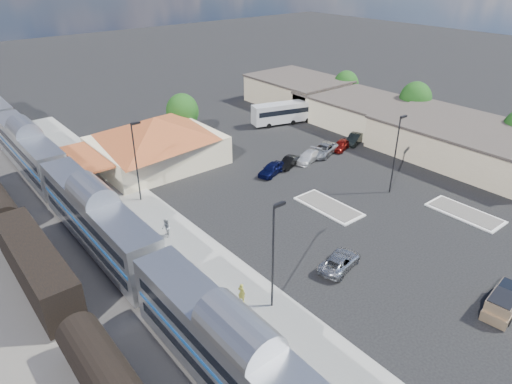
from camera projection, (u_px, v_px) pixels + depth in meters
ground at (316, 227)px, 45.37m from camera, size 280.00×280.00×0.00m
railbed at (77, 270)px, 39.08m from camera, size 16.00×100.00×0.12m
platform at (180, 243)px, 42.73m from camera, size 5.50×92.00×0.18m
passenger_train at (97, 222)px, 40.74m from camera, size 3.00×104.00×5.55m
freight_cars at (37, 268)px, 36.33m from camera, size 2.80×46.00×4.00m
station_depot at (156, 141)px, 57.88m from camera, size 18.35×12.24×6.20m
buildings_east at (378, 115)px, 69.83m from camera, size 14.40×51.40×4.80m
traffic_island_south at (329, 206)px, 48.94m from camera, size 3.30×7.50×0.21m
traffic_island_north at (465, 213)px, 47.66m from camera, size 3.30×7.50×0.21m
lamp_plat_s at (274, 249)px, 32.67m from camera, size 1.08×0.25×9.00m
lamp_plat_n at (136, 156)px, 47.81m from camera, size 1.08×0.25×9.00m
lamp_lot at (397, 148)px, 49.68m from camera, size 1.08×0.25×9.00m
tree_east_b at (415, 99)px, 70.72m from camera, size 4.94×4.94×6.96m
tree_east_c at (346, 84)px, 80.56m from camera, size 4.41×4.41×6.21m
tree_depot at (182, 111)px, 65.83m from camera, size 4.71×4.71×6.63m
pickup_truck at (505, 301)px, 34.49m from camera, size 5.30×2.51×1.76m
suv at (340, 261)px, 39.19m from camera, size 5.15×3.24×1.33m
coach_bus at (284, 112)px, 72.41m from camera, size 10.78×5.18×3.39m
person_a at (242, 293)px, 34.98m from camera, size 0.61×0.73×1.71m
person_b at (166, 228)px, 43.11m from camera, size 0.95×1.10×1.92m
parked_car_a at (271, 169)px, 55.98m from camera, size 4.59×2.97×1.46m
parked_car_b at (289, 162)px, 58.01m from camera, size 4.15×2.57×1.29m
parked_car_c at (308, 157)px, 59.59m from camera, size 4.93×3.09×1.33m
parked_car_d at (324, 150)px, 61.56m from camera, size 5.77×3.84×1.47m
parked_car_e at (341, 145)px, 63.16m from camera, size 4.34×2.79×1.38m
parked_car_f at (355, 139)px, 65.14m from camera, size 4.67×2.92×1.45m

